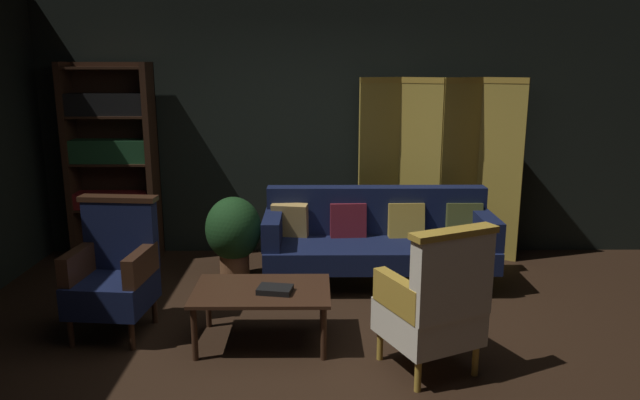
{
  "coord_description": "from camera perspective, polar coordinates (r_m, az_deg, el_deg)",
  "views": [
    {
      "loc": [
        -0.04,
        -3.84,
        2.03
      ],
      "look_at": [
        0.0,
        0.8,
        0.95
      ],
      "focal_mm": 32.93,
      "sensor_mm": 36.0,
      "label": 1
    }
  ],
  "objects": [
    {
      "name": "ground_plane",
      "position": [
        4.35,
        0.08,
        -14.74
      ],
      "size": [
        10.0,
        10.0,
        0.0
      ],
      "primitive_type": "plane",
      "color": "black"
    },
    {
      "name": "back_wall",
      "position": [
        6.33,
        -0.12,
        7.37
      ],
      "size": [
        7.2,
        0.1,
        2.8
      ],
      "primitive_type": "cube",
      "color": "black",
      "rests_on": "ground_plane"
    },
    {
      "name": "folding_screen",
      "position": [
        6.24,
        11.51,
        3.18
      ],
      "size": [
        1.68,
        0.32,
        1.9
      ],
      "color": "#B29338",
      "rests_on": "ground_plane"
    },
    {
      "name": "bookshelf",
      "position": [
        6.47,
        -19.57,
        4.0
      ],
      "size": [
        0.9,
        0.32,
        2.05
      ],
      "color": "#382114",
      "rests_on": "ground_plane"
    },
    {
      "name": "velvet_couch",
      "position": [
        5.56,
        5.63,
        -3.42
      ],
      "size": [
        2.12,
        0.78,
        0.88
      ],
      "color": "#382114",
      "rests_on": "ground_plane"
    },
    {
      "name": "coffee_table",
      "position": [
        4.38,
        -5.67,
        -9.18
      ],
      "size": [
        1.0,
        0.64,
        0.42
      ],
      "color": "#382114",
      "rests_on": "ground_plane"
    },
    {
      "name": "armchair_gilt_accent",
      "position": [
        3.99,
        11.09,
        -9.86
      ],
      "size": [
        0.77,
        0.77,
        1.04
      ],
      "color": "#B78E33",
      "rests_on": "ground_plane"
    },
    {
      "name": "armchair_wing_left",
      "position": [
        4.77,
        -19.35,
        -6.52
      ],
      "size": [
        0.63,
        0.63,
        1.04
      ],
      "color": "#382114",
      "rests_on": "ground_plane"
    },
    {
      "name": "potted_plant",
      "position": [
        5.6,
        -8.4,
        -3.19
      ],
      "size": [
        0.53,
        0.53,
        0.82
      ],
      "color": "brown",
      "rests_on": "ground_plane"
    },
    {
      "name": "book_black_cloth",
      "position": [
        4.29,
        -4.39,
        -8.68
      ],
      "size": [
        0.27,
        0.21,
        0.04
      ],
      "primitive_type": "cube",
      "rotation": [
        0.0,
        0.0,
        -0.18
      ],
      "color": "black",
      "rests_on": "coffee_table"
    }
  ]
}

